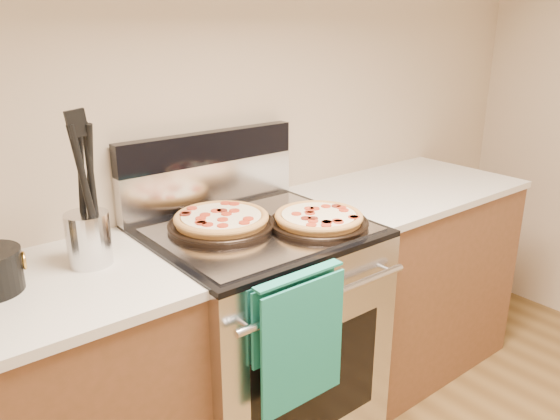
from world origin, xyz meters
TOP-DOWN VIEW (x-y plane):
  - wall_back at (0.00, 2.00)m, footprint 4.00×0.00m
  - range_body at (0.00, 1.65)m, footprint 0.76×0.68m
  - oven_window at (0.00, 1.31)m, footprint 0.56×0.01m
  - cooktop at (0.00, 1.65)m, footprint 0.76×0.68m
  - backsplash_lower at (0.00, 1.96)m, footprint 0.76×0.06m
  - backsplash_upper at (0.00, 1.96)m, footprint 0.76×0.06m
  - oven_handle at (0.00, 1.27)m, footprint 0.70×0.03m
  - dish_towel at (-0.12, 1.27)m, footprint 0.32×0.05m
  - foil_sheet at (0.00, 1.62)m, footprint 0.70×0.55m
  - cabinet_right at (0.88, 1.68)m, footprint 1.00×0.62m
  - countertop_right at (0.88, 1.68)m, footprint 1.02×0.64m
  - pepperoni_pizza_back at (-0.10, 1.72)m, footprint 0.38×0.38m
  - pepperoni_pizza_front at (0.18, 1.52)m, footprint 0.44×0.44m
  - utensil_crock at (-0.57, 1.74)m, footprint 0.17×0.17m

SIDE VIEW (x-z plane):
  - cabinet_right at x=0.88m, z-range 0.00..0.88m
  - range_body at x=0.00m, z-range 0.00..0.90m
  - oven_window at x=0.00m, z-range 0.25..0.65m
  - dish_towel at x=-0.12m, z-range 0.49..0.91m
  - oven_handle at x=0.00m, z-range 0.79..0.81m
  - countertop_right at x=0.88m, z-range 0.88..0.91m
  - cooktop at x=0.00m, z-range 0.90..0.92m
  - foil_sheet at x=0.00m, z-range 0.92..0.93m
  - pepperoni_pizza_front at x=0.18m, z-range 0.93..0.97m
  - pepperoni_pizza_back at x=-0.10m, z-range 0.93..0.98m
  - utensil_crock at x=-0.57m, z-range 0.91..1.07m
  - backsplash_lower at x=0.00m, z-range 0.92..1.10m
  - backsplash_upper at x=0.00m, z-range 1.10..1.22m
  - wall_back at x=0.00m, z-range -0.65..3.35m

